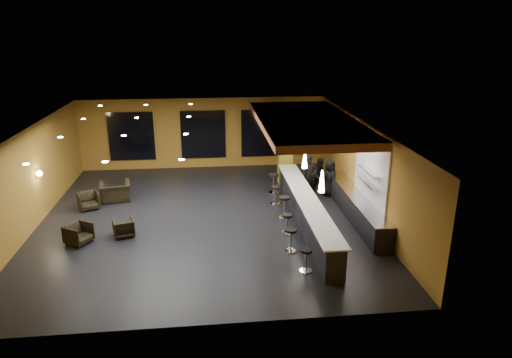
{
  "coord_description": "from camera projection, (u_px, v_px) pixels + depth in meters",
  "views": [
    {
      "loc": [
        0.22,
        -15.9,
        6.92
      ],
      "look_at": [
        2.0,
        0.5,
        1.3
      ],
      "focal_mm": 32.0,
      "sensor_mm": 36.0,
      "label": 1
    }
  ],
  "objects": [
    {
      "name": "bar_stool_0",
      "position": [
        306.0,
        257.0,
        13.31
      ],
      "size": [
        0.36,
        0.36,
        0.71
      ],
      "rotation": [
        0.0,
        0.0,
        -0.26
      ],
      "color": "silver",
      "rests_on": "floor"
    },
    {
      "name": "wall_shelf_lower",
      "position": [
        368.0,
        183.0,
        16.11
      ],
      "size": [
        0.3,
        1.5,
        0.03
      ],
      "primitive_type": "cube",
      "color": "silver",
      "rests_on": "wall_right"
    },
    {
      "name": "pendant_1",
      "position": [
        305.0,
        159.0,
        16.31
      ],
      "size": [
        0.2,
        0.2,
        0.7
      ],
      "primitive_type": "cone",
      "color": "white",
      "rests_on": "wood_soffit"
    },
    {
      "name": "bar_stool_5",
      "position": [
        274.0,
        181.0,
        19.52
      ],
      "size": [
        0.44,
        0.44,
        0.86
      ],
      "rotation": [
        0.0,
        0.0,
        0.11
      ],
      "color": "silver",
      "rests_on": "floor"
    },
    {
      "name": "armchair_a",
      "position": [
        79.0,
        234.0,
        15.08
      ],
      "size": [
        1.01,
        1.01,
        0.68
      ],
      "primitive_type": "imported",
      "rotation": [
        0.0,
        0.0,
        1.02
      ],
      "color": "black",
      "rests_on": "floor"
    },
    {
      "name": "bar_stool_3",
      "position": [
        285.0,
        204.0,
        17.02
      ],
      "size": [
        0.42,
        0.42,
        0.84
      ],
      "rotation": [
        0.0,
        0.0,
        0.43
      ],
      "color": "silver",
      "rests_on": "floor"
    },
    {
      "name": "pendant_2",
      "position": [
        292.0,
        142.0,
        18.66
      ],
      "size": [
        0.2,
        0.2,
        0.7
      ],
      "primitive_type": "cone",
      "color": "white",
      "rests_on": "wood_soffit"
    },
    {
      "name": "bar_stool_2",
      "position": [
        287.0,
        221.0,
        15.74
      ],
      "size": [
        0.36,
        0.36,
        0.72
      ],
      "rotation": [
        0.0,
        0.0,
        0.1
      ],
      "color": "silver",
      "rests_on": "floor"
    },
    {
      "name": "bar_counter",
      "position": [
        306.0,
        212.0,
        16.44
      ],
      "size": [
        0.6,
        8.0,
        1.0
      ],
      "primitive_type": "cube",
      "color": "black",
      "rests_on": "floor"
    },
    {
      "name": "pendant_0",
      "position": [
        322.0,
        181.0,
        13.96
      ],
      "size": [
        0.2,
        0.2,
        0.7
      ],
      "primitive_type": "cone",
      "color": "white",
      "rests_on": "wood_soffit"
    },
    {
      "name": "wall_left",
      "position": [
        30.0,
        179.0,
        15.98
      ],
      "size": [
        0.1,
        13.0,
        3.5
      ],
      "primitive_type": "cube",
      "color": "#A87525",
      "rests_on": "floor"
    },
    {
      "name": "wall_front",
      "position": [
        202.0,
        262.0,
        10.44
      ],
      "size": [
        12.0,
        0.1,
        3.5
      ],
      "primitive_type": "cube",
      "color": "#A87525",
      "rests_on": "floor"
    },
    {
      "name": "window_left",
      "position": [
        131.0,
        136.0,
        22.32
      ],
      "size": [
        2.2,
        0.06,
        2.4
      ],
      "primitive_type": "cube",
      "color": "black",
      "rests_on": "wall_back"
    },
    {
      "name": "wall_back",
      "position": [
        203.0,
        133.0,
        22.77
      ],
      "size": [
        12.0,
        0.1,
        3.5
      ],
      "primitive_type": "cube",
      "color": "#A87525",
      "rests_on": "floor"
    },
    {
      "name": "floor",
      "position": [
        205.0,
        219.0,
        17.18
      ],
      "size": [
        12.0,
        13.0,
        0.1
      ],
      "primitive_type": "cube",
      "color": "black",
      "rests_on": "ground"
    },
    {
      "name": "armchair_b",
      "position": [
        124.0,
        227.0,
        15.61
      ],
      "size": [
        0.84,
        0.85,
        0.63
      ],
      "primitive_type": "imported",
      "rotation": [
        0.0,
        0.0,
        3.43
      ],
      "color": "black",
      "rests_on": "floor"
    },
    {
      "name": "wood_soffit",
      "position": [
        307.0,
        122.0,
        17.43
      ],
      "size": [
        3.6,
        8.0,
        0.28
      ],
      "primitive_type": "cube",
      "color": "#B45E34",
      "rests_on": "ceiling"
    },
    {
      "name": "staff_c",
      "position": [
        330.0,
        178.0,
        19.14
      ],
      "size": [
        0.89,
        0.74,
        1.55
      ],
      "primitive_type": "imported",
      "rotation": [
        0.0,
        0.0,
        0.38
      ],
      "color": "black",
      "rests_on": "floor"
    },
    {
      "name": "bar_stool_1",
      "position": [
        291.0,
        237.0,
        14.47
      ],
      "size": [
        0.4,
        0.4,
        0.78
      ],
      "rotation": [
        0.0,
        0.0,
        -0.21
      ],
      "color": "silver",
      "rests_on": "floor"
    },
    {
      "name": "column",
      "position": [
        285.0,
        146.0,
        20.36
      ],
      "size": [
        0.6,
        0.6,
        3.5
      ],
      "primitive_type": "cube",
      "color": "olive",
      "rests_on": "floor"
    },
    {
      "name": "window_right",
      "position": [
        263.0,
        133.0,
        22.98
      ],
      "size": [
        2.2,
        0.06,
        2.4
      ],
      "primitive_type": "cube",
      "color": "black",
      "rests_on": "wall_back"
    },
    {
      "name": "wall_shelf_upper",
      "position": [
        369.0,
        171.0,
        15.97
      ],
      "size": [
        0.3,
        1.5,
        0.03
      ],
      "primitive_type": "cube",
      "color": "silver",
      "rests_on": "wall_right"
    },
    {
      "name": "armchair_c",
      "position": [
        89.0,
        201.0,
        17.89
      ],
      "size": [
        0.98,
        0.99,
        0.68
      ],
      "primitive_type": "imported",
      "rotation": [
        0.0,
        0.0,
        0.43
      ],
      "color": "black",
      "rests_on": "floor"
    },
    {
      "name": "tile_backsplash",
      "position": [
        371.0,
        170.0,
        16.19
      ],
      "size": [
        0.06,
        3.2,
        2.4
      ],
      "primitive_type": "cube",
      "color": "white",
      "rests_on": "wall_right"
    },
    {
      "name": "bar_stool_4",
      "position": [
        275.0,
        193.0,
        18.3
      ],
      "size": [
        0.38,
        0.38,
        0.76
      ],
      "rotation": [
        0.0,
        0.0,
        -0.19
      ],
      "color": "silver",
      "rests_on": "floor"
    },
    {
      "name": "window_center",
      "position": [
        203.0,
        135.0,
        22.68
      ],
      "size": [
        2.2,
        0.06,
        2.4
      ],
      "primitive_type": "cube",
      "color": "black",
      "rests_on": "wall_back"
    },
    {
      "name": "wall_right",
      "position": [
        364.0,
        168.0,
        17.22
      ],
      "size": [
        0.1,
        13.0,
        3.5
      ],
      "primitive_type": "cube",
      "color": "#A87525",
      "rests_on": "floor"
    },
    {
      "name": "staff_b",
      "position": [
        320.0,
        176.0,
        19.4
      ],
      "size": [
        0.76,
        0.6,
        1.56
      ],
      "primitive_type": "imported",
      "rotation": [
        0.0,
        0.0,
        0.01
      ],
      "color": "black",
      "rests_on": "floor"
    },
    {
      "name": "ceiling",
      "position": [
        201.0,
        125.0,
        16.02
      ],
      "size": [
        12.0,
        13.0,
        0.1
      ],
      "primitive_type": "cube",
      "color": "black"
    },
    {
      "name": "prep_top",
      "position": [
        356.0,
        195.0,
        16.99
      ],
      "size": [
        0.72,
        6.0,
        0.03
      ],
      "primitive_type": "cube",
      "color": "silver",
      "rests_on": "prep_counter"
    },
    {
      "name": "wall_sconce",
      "position": [
        39.0,
        173.0,
        16.46
      ],
      "size": [
        0.22,
        0.22,
        0.22
      ],
      "primitive_type": "sphere",
      "color": "#FFE5B2",
      "rests_on": "wall_left"
    },
    {
      "name": "bar_top",
      "position": [
        306.0,
        198.0,
        16.27
      ],
      "size": [
        0.78,
        8.1,
        0.05
      ],
      "primitive_type": "cube",
      "color": "beige",
      "rests_on": "bar_counter"
    },
    {
      "name": "prep_counter",
      "position": [
        355.0,
        206.0,
        17.13
      ],
      "size": [
        0.7,
        6.0,
        0.86
      ],
      "primitive_type": "cube",
      "color": "black",
      "rests_on": "floor"
    },
    {
      "name": "armchair_d",
      "position": [
        115.0,
        192.0,
        18.72
      ],
      "size": [
        1.37,
        1.25,
        0.78
      ],
      "primitive_type": "imported",
      "rotation": [
        0.0,
        0.0,
        3.33
      ],
      "color": "black",
      "rests_on": "floor"
    },
    {
      "name": "staff_a",
      "position": [
        309.0,
        176.0,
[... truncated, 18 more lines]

